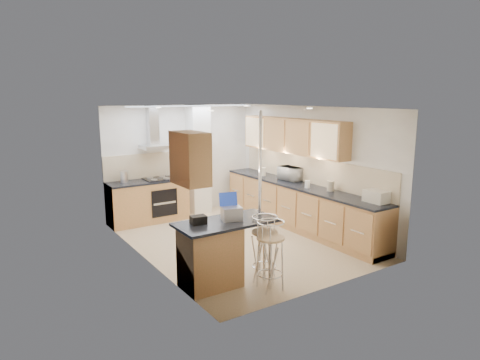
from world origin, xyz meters
TOP-DOWN VIEW (x-y plane):
  - ground at (0.00, 0.00)m, footprint 4.80×4.80m
  - room_shell at (0.32, 0.38)m, footprint 3.64×4.84m
  - right_counter at (1.50, 0.00)m, footprint 0.63×4.40m
  - back_counter at (-0.95, 2.10)m, footprint 1.70×0.63m
  - peninsula at (-1.12, -1.45)m, footprint 1.47×0.72m
  - microwave at (1.66, 0.43)m, footprint 0.41×0.56m
  - laptop at (-1.03, -1.45)m, footprint 0.33×0.28m
  - bag at (-1.53, -1.35)m, footprint 0.23×0.18m
  - bar_stool_near at (-0.73, -1.98)m, footprint 0.51×0.51m
  - bar_stool_end at (-0.62, -1.70)m, footprint 0.54×0.54m
  - jar_a at (1.45, 1.17)m, footprint 0.12×0.12m
  - jar_b at (1.47, 1.20)m, footprint 0.12×0.12m
  - jar_c at (1.61, -0.79)m, footprint 0.15×0.15m
  - jar_d at (1.42, -0.34)m, footprint 0.10×0.10m
  - bread_bin at (1.65, -1.85)m, footprint 0.32×0.40m
  - kettle at (-1.43, 2.16)m, footprint 0.16×0.16m

SIDE VIEW (x-z plane):
  - ground at x=0.00m, z-range 0.00..0.00m
  - back_counter at x=-0.95m, z-range 0.00..0.92m
  - right_counter at x=1.50m, z-range 0.00..0.92m
  - peninsula at x=-1.12m, z-range 0.01..0.95m
  - bar_stool_end at x=-0.62m, z-range 0.00..1.00m
  - bar_stool_near at x=-0.73m, z-range 0.00..1.01m
  - jar_b at x=1.47m, z-range 0.92..1.06m
  - jar_d at x=1.42m, z-range 0.92..1.07m
  - bag at x=-1.53m, z-range 0.94..1.06m
  - jar_a at x=1.45m, z-range 0.92..1.11m
  - jar_c at x=1.61m, z-range 0.92..1.11m
  - bread_bin at x=1.65m, z-range 0.92..1.13m
  - laptop at x=-1.03m, z-range 0.94..1.13m
  - kettle at x=-1.43m, z-range 0.92..1.16m
  - microwave at x=1.66m, z-range 0.92..1.21m
  - room_shell at x=0.32m, z-range 0.29..2.80m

